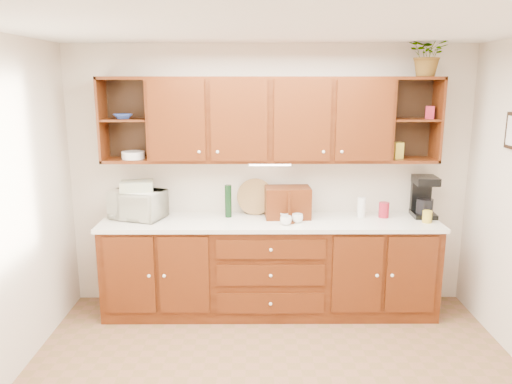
{
  "coord_description": "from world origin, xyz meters",
  "views": [
    {
      "loc": [
        -0.15,
        -3.18,
        2.26
      ],
      "look_at": [
        -0.14,
        1.15,
        1.28
      ],
      "focal_mm": 35.0,
      "sensor_mm": 36.0,
      "label": 1
    }
  ],
  "objects_px": {
    "microwave": "(138,204)",
    "potted_plant": "(429,54)",
    "coffee_maker": "(424,197)",
    "bread_box": "(288,202)"
  },
  "relations": [
    {
      "from": "microwave",
      "to": "potted_plant",
      "type": "relative_size",
      "value": 1.25
    },
    {
      "from": "coffee_maker",
      "to": "potted_plant",
      "type": "distance_m",
      "value": 1.36
    },
    {
      "from": "bread_box",
      "to": "coffee_maker",
      "type": "xyz_separation_m",
      "value": [
        1.34,
        0.05,
        0.04
      ]
    },
    {
      "from": "bread_box",
      "to": "potted_plant",
      "type": "relative_size",
      "value": 1.09
    },
    {
      "from": "microwave",
      "to": "potted_plant",
      "type": "xyz_separation_m",
      "value": [
        2.73,
        -0.0,
        1.41
      ]
    },
    {
      "from": "microwave",
      "to": "potted_plant",
      "type": "distance_m",
      "value": 3.07
    },
    {
      "from": "microwave",
      "to": "bread_box",
      "type": "relative_size",
      "value": 1.15
    },
    {
      "from": "microwave",
      "to": "coffee_maker",
      "type": "relative_size",
      "value": 1.23
    },
    {
      "from": "bread_box",
      "to": "coffee_maker",
      "type": "relative_size",
      "value": 1.08
    },
    {
      "from": "coffee_maker",
      "to": "potted_plant",
      "type": "relative_size",
      "value": 1.01
    }
  ]
}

